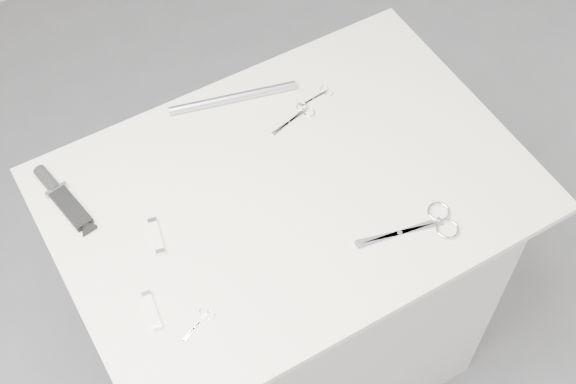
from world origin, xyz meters
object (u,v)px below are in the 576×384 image
embroidery_scissors_a (298,115)px  pocket_knife_a (156,237)px  tiny_scissors (201,321)px  plinth (290,291)px  metal_rail (233,98)px  large_shears (428,225)px  embroidery_scissors_b (320,95)px  pocket_knife_b (152,310)px  sheathed_knife (60,195)px

embroidery_scissors_a → pocket_knife_a: 0.44m
embroidery_scissors_a → tiny_scissors: size_ratio=1.52×
plinth → embroidery_scissors_a: embroidery_scissors_a is taller
embroidery_scissors_a → metal_rail: (-0.11, 0.11, 0.01)m
large_shears → pocket_knife_a: pocket_knife_a is taller
large_shears → pocket_knife_a: bearing=165.3°
tiny_scissors → embroidery_scissors_a: bearing=14.8°
embroidery_scissors_b → pocket_knife_a: bearing=-168.2°
embroidery_scissors_b → tiny_scissors: size_ratio=1.12×
pocket_knife_b → pocket_knife_a: bearing=-19.6°
pocket_knife_a → sheathed_knife: bearing=47.1°
plinth → tiny_scissors: bearing=-149.4°
pocket_knife_a → metal_rail: size_ratio=0.30×
plinth → large_shears: 0.56m
plinth → pocket_knife_a: (-0.30, 0.03, 0.48)m
tiny_scissors → metal_rail: metal_rail is taller
tiny_scissors → metal_rail: 0.56m
pocket_knife_b → embroidery_scissors_a: bearing=-51.9°
embroidery_scissors_a → pocket_knife_a: size_ratio=1.33×
large_shears → plinth: bearing=143.4°
embroidery_scissors_b → sheathed_knife: sheathed_knife is taller
embroidery_scissors_a → metal_rail: size_ratio=0.40×
sheathed_knife → pocket_knife_a: bearing=-155.8°
pocket_knife_b → metal_rail: bearing=-35.9°
embroidery_scissors_a → plinth: bearing=-139.4°
tiny_scissors → metal_rail: (0.32, 0.46, 0.01)m
pocket_knife_a → pocket_knife_b: 0.17m
embroidery_scissors_a → embroidery_scissors_b: size_ratio=1.36×
embroidery_scissors_a → embroidery_scissors_b: 0.08m
pocket_knife_b → sheathed_knife: bearing=17.5°
plinth → sheathed_knife: bearing=152.6°
embroidery_scissors_b → plinth: bearing=-141.3°
large_shears → embroidery_scissors_b: (-0.00, 0.42, -0.00)m
pocket_knife_a → pocket_knife_b: same height
plinth → metal_rail: metal_rail is taller
metal_rail → pocket_knife_b: bearing=-134.5°
embroidery_scissors_b → embroidery_scissors_a: bearing=-166.3°
large_shears → pocket_knife_b: size_ratio=2.61×
plinth → sheathed_knife: size_ratio=4.73×
large_shears → embroidery_scissors_a: (-0.08, 0.39, -0.00)m
pocket_knife_b → metal_rail: 0.55m
large_shears → pocket_knife_a: (-0.49, 0.26, 0.00)m
plinth → embroidery_scissors_b: (0.19, 0.19, 0.47)m
embroidery_scissors_a → large_shears: bearing=-92.7°
embroidery_scissors_a → sheathed_knife: bearing=159.8°
plinth → pocket_knife_a: 0.56m
sheathed_knife → large_shears: bearing=-135.6°
large_shears → pocket_knife_b: pocket_knife_b is taller
tiny_scissors → pocket_knife_b: size_ratio=0.93×
pocket_knife_b → plinth: bearing=-64.3°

